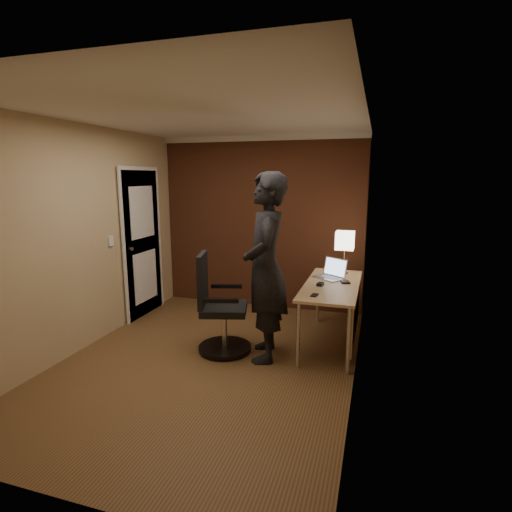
% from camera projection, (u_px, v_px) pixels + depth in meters
% --- Properties ---
extents(room, '(4.00, 4.00, 4.00)m').
position_uv_depth(room, '(234.00, 218.00, 5.53)').
color(room, brown).
rests_on(room, ground).
extents(desk, '(0.60, 1.50, 0.73)m').
position_uv_depth(desk, '(338.00, 295.00, 4.54)').
color(desk, tan).
rests_on(desk, ground).
extents(desk_lamp, '(0.22, 0.22, 0.54)m').
position_uv_depth(desk_lamp, '(345.00, 241.00, 4.91)').
color(desk_lamp, silver).
rests_on(desk_lamp, desk).
extents(laptop, '(0.42, 0.40, 0.23)m').
position_uv_depth(laptop, '(332.00, 273.00, 4.79)').
color(laptop, silver).
rests_on(laptop, desk).
extents(mouse, '(0.08, 0.11, 0.03)m').
position_uv_depth(mouse, '(320.00, 284.00, 4.45)').
color(mouse, black).
rests_on(mouse, desk).
extents(phone, '(0.08, 0.12, 0.01)m').
position_uv_depth(phone, '(314.00, 295.00, 4.08)').
color(phone, black).
rests_on(phone, desk).
extents(wallet, '(0.12, 0.13, 0.02)m').
position_uv_depth(wallet, '(345.00, 282.00, 4.56)').
color(wallet, black).
rests_on(wallet, desk).
extents(office_chair, '(0.61, 0.68, 1.09)m').
position_uv_depth(office_chair, '(218.00, 310.00, 4.40)').
color(office_chair, black).
rests_on(office_chair, ground).
extents(person, '(0.65, 0.82, 1.98)m').
position_uv_depth(person, '(265.00, 268.00, 4.17)').
color(person, black).
rests_on(person, ground).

